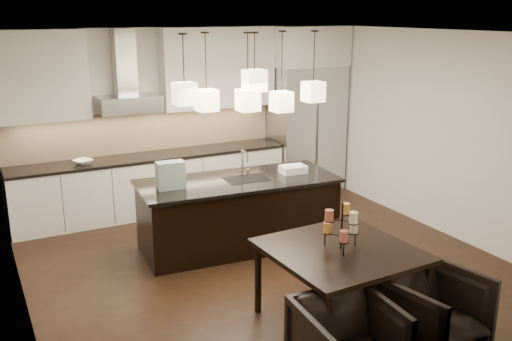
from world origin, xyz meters
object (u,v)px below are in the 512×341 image
island_body (238,214)px  dining_table (339,286)px  armchair_right (433,313)px  refrigerator (306,129)px

island_body → dining_table: bearing=-84.4°
island_body → armchair_right: size_ratio=2.99×
refrigerator → island_body: size_ratio=0.86×
island_body → armchair_right: 3.07m
refrigerator → armchair_right: (-1.62, -4.76, -0.69)m
dining_table → refrigerator: bearing=60.0°
dining_table → armchair_right: size_ratio=1.60×
island_body → armchair_right: (0.52, -3.03, -0.06)m
refrigerator → armchair_right: bearing=-108.8°
refrigerator → dining_table: size_ratio=1.60×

